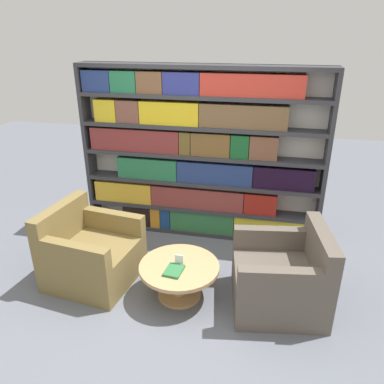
{
  "coord_description": "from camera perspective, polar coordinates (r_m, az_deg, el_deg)",
  "views": [
    {
      "loc": [
        0.87,
        -3.05,
        2.62
      ],
      "look_at": [
        0.05,
        0.71,
        0.94
      ],
      "focal_mm": 35.0,
      "sensor_mm": 36.0,
      "label": 1
    }
  ],
  "objects": [
    {
      "name": "ground_plane",
      "position": [
        4.11,
        -2.94,
        -16.05
      ],
      "size": [
        14.0,
        14.0,
        0.0
      ],
      "primitive_type": "plane",
      "color": "slate"
    },
    {
      "name": "bookshelf",
      "position": [
        4.88,
        0.89,
        5.52
      ],
      "size": [
        3.14,
        0.3,
        2.24
      ],
      "color": "silver",
      "rests_on": "ground_plane"
    },
    {
      "name": "armchair_left",
      "position": [
        4.39,
        -15.19,
        -9.22
      ],
      "size": [
        1.0,
        0.98,
        0.86
      ],
      "rotation": [
        0.0,
        0.0,
        1.44
      ],
      "color": "olive",
      "rests_on": "ground_plane"
    },
    {
      "name": "armchair_right",
      "position": [
        3.98,
        13.57,
        -12.77
      ],
      "size": [
        1.01,
        0.99,
        0.86
      ],
      "rotation": [
        0.0,
        0.0,
        -1.42
      ],
      "color": "brown",
      "rests_on": "ground_plane"
    },
    {
      "name": "coffee_table",
      "position": [
        4.0,
        -1.94,
        -12.37
      ],
      "size": [
        0.83,
        0.83,
        0.38
      ],
      "color": "tan",
      "rests_on": "ground_plane"
    },
    {
      "name": "table_sign",
      "position": [
        3.91,
        -1.97,
        -10.48
      ],
      "size": [
        0.09,
        0.06,
        0.12
      ],
      "color": "black",
      "rests_on": "coffee_table"
    },
    {
      "name": "stray_book",
      "position": [
        3.84,
        -2.76,
        -11.86
      ],
      "size": [
        0.19,
        0.24,
        0.03
      ],
      "color": "#2D703D",
      "rests_on": "coffee_table"
    }
  ]
}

